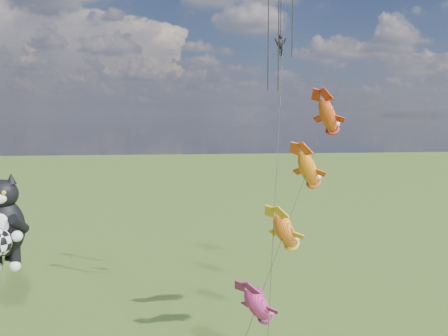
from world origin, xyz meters
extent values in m
ellipsoid|color=black|center=(-3.43, 2.29, 7.44)|extent=(2.46, 2.12, 3.25)
ellipsoid|color=black|center=(-3.43, 2.19, 9.37)|extent=(1.93, 1.79, 1.64)
cone|color=black|center=(-2.93, 2.19, 10.23)|extent=(0.64, 0.64, 0.61)
ellipsoid|color=white|center=(-3.43, 1.53, 7.74)|extent=(1.06, 0.52, 1.34)
sphere|color=gold|center=(-3.13, 1.46, 9.55)|extent=(0.24, 0.24, 0.24)
sphere|color=white|center=(-2.47, 1.23, 7.19)|extent=(0.61, 0.61, 0.61)
sphere|color=white|center=(-2.93, 2.14, 5.26)|extent=(0.65, 0.65, 0.65)
cylinder|color=black|center=(12.09, -0.90, 8.21)|extent=(9.97, 12.34, 16.15)
ellipsoid|color=#D83376|center=(9.91, -3.61, 4.67)|extent=(2.36, 2.61, 2.63)
ellipsoid|color=red|center=(11.76, -1.31, 7.68)|extent=(2.36, 2.61, 2.63)
ellipsoid|color=#F2A619|center=(13.62, 0.99, 10.69)|extent=(2.36, 2.61, 2.63)
ellipsoid|color=orange|center=(15.47, 3.28, 13.70)|extent=(2.36, 2.61, 2.63)
cylinder|color=black|center=(12.18, 2.32, 12.42)|extent=(4.82, 16.41, 24.56)
cylinder|color=black|center=(12.66, 7.77, 19.41)|extent=(0.08, 0.08, 8.37)
cylinder|color=black|center=(13.35, 7.77, 19.41)|extent=(0.08, 0.08, 8.37)
cylinder|color=black|center=(14.15, 10.52, 21.47)|extent=(0.08, 0.08, 7.28)
cylinder|color=black|center=(14.99, 10.52, 21.47)|extent=(0.08, 0.08, 7.28)
camera|label=1|loc=(5.64, -26.38, 13.71)|focal=40.00mm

